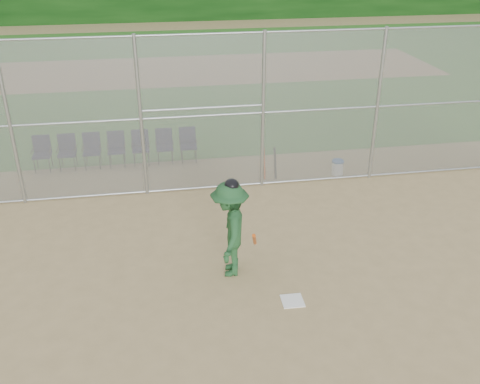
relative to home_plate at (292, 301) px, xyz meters
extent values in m
plane|color=tan|center=(-0.57, -0.09, -0.01)|extent=(100.00, 100.00, 0.00)
plane|color=#2A671E|center=(-0.57, 17.91, 0.00)|extent=(100.00, 100.00, 0.00)
plane|color=tan|center=(-0.57, 17.91, 0.00)|extent=(24.00, 24.00, 0.00)
cube|color=gray|center=(-0.57, 4.91, 1.99)|extent=(16.00, 0.02, 4.00)
cylinder|color=#9EA3A8|center=(-0.57, 4.91, 3.94)|extent=(16.00, 0.05, 0.05)
cube|color=white|center=(0.00, 0.00, 0.00)|extent=(0.41, 0.41, 0.02)
imported|color=#1F4E27|center=(-0.98, 1.12, 0.97)|extent=(0.95, 1.37, 1.95)
ellipsoid|color=black|center=(-0.98, 1.12, 1.91)|extent=(0.27, 0.30, 0.23)
cylinder|color=#D04F13|center=(-0.58, 0.72, 0.94)|extent=(0.23, 0.68, 0.61)
cylinder|color=white|center=(2.63, 5.23, 0.18)|extent=(0.31, 0.31, 0.37)
cylinder|color=#2859B1|center=(2.63, 5.23, 0.38)|extent=(0.33, 0.33, 0.05)
cylinder|color=#D84C14|center=(0.58, 5.35, 0.41)|extent=(0.06, 0.28, 0.84)
cylinder|color=black|center=(0.88, 5.35, 0.41)|extent=(0.06, 0.31, 0.83)
camera|label=1|loc=(-2.25, -7.60, 6.15)|focal=40.00mm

